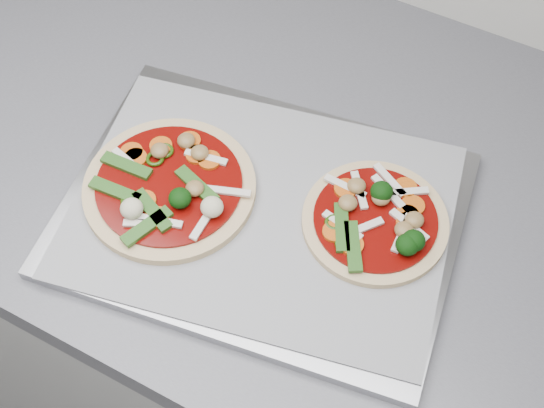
% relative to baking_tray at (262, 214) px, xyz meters
% --- Properties ---
extents(base_cabinet, '(3.60, 0.60, 0.86)m').
position_rel_baking_tray_xyz_m(base_cabinet, '(-0.00, 0.08, -0.48)').
color(base_cabinet, '#BABAB7').
rests_on(base_cabinet, ground).
extents(countertop, '(3.60, 0.60, 0.04)m').
position_rel_baking_tray_xyz_m(countertop, '(-0.00, 0.08, -0.03)').
color(countertop, slate).
rests_on(countertop, base_cabinet).
extents(baking_tray, '(0.45, 0.36, 0.01)m').
position_rel_baking_tray_xyz_m(baking_tray, '(0.00, 0.00, 0.00)').
color(baking_tray, gray).
rests_on(baking_tray, countertop).
extents(parchment, '(0.44, 0.36, 0.00)m').
position_rel_baking_tray_xyz_m(parchment, '(0.00, 0.00, 0.01)').
color(parchment, gray).
rests_on(parchment, baking_tray).
extents(pizza_left, '(0.25, 0.25, 0.03)m').
position_rel_baking_tray_xyz_m(pizza_left, '(-0.10, -0.03, 0.02)').
color(pizza_left, '#DCBB87').
rests_on(pizza_left, parchment).
extents(pizza_right, '(0.16, 0.16, 0.03)m').
position_rel_baking_tray_xyz_m(pizza_right, '(0.11, 0.04, 0.02)').
color(pizza_right, '#DCBB87').
rests_on(pizza_right, parchment).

